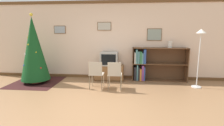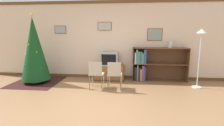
{
  "view_description": "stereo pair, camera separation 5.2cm",
  "coord_description": "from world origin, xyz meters",
  "px_view_note": "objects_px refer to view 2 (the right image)",
  "views": [
    {
      "loc": [
        0.79,
        -3.53,
        1.66
      ],
      "look_at": [
        0.31,
        1.42,
        0.76
      ],
      "focal_mm": 28.0,
      "sensor_mm": 36.0,
      "label": 1
    },
    {
      "loc": [
        0.84,
        -3.53,
        1.66
      ],
      "look_at": [
        0.31,
        1.42,
        0.76
      ],
      "focal_mm": 28.0,
      "sensor_mm": 36.0,
      "label": 2
    }
  ],
  "objects_px": {
    "vase": "(171,44)",
    "tv_console": "(110,72)",
    "bookshelf": "(150,65)",
    "christmas_tree": "(34,49)",
    "standing_lamp": "(201,43)",
    "folding_chair_left": "(96,73)",
    "folding_chair_right": "(115,74)",
    "television": "(110,59)"
  },
  "relations": [
    {
      "from": "christmas_tree",
      "to": "tv_console",
      "type": "xyz_separation_m",
      "value": [
        2.37,
        0.55,
        -0.85
      ]
    },
    {
      "from": "tv_console",
      "to": "folding_chair_right",
      "type": "distance_m",
      "value": 1.07
    },
    {
      "from": "christmas_tree",
      "to": "folding_chair_left",
      "type": "xyz_separation_m",
      "value": [
        2.1,
        -0.47,
        -0.64
      ]
    },
    {
      "from": "tv_console",
      "to": "folding_chair_left",
      "type": "bearing_deg",
      "value": -104.84
    },
    {
      "from": "bookshelf",
      "to": "standing_lamp",
      "type": "relative_size",
      "value": 1.05
    },
    {
      "from": "standing_lamp",
      "to": "television",
      "type": "bearing_deg",
      "value": 168.28
    },
    {
      "from": "tv_console",
      "to": "television",
      "type": "xyz_separation_m",
      "value": [
        0.0,
        -0.0,
        0.48
      ]
    },
    {
      "from": "tv_console",
      "to": "television",
      "type": "bearing_deg",
      "value": -90.0
    },
    {
      "from": "bookshelf",
      "to": "vase",
      "type": "relative_size",
      "value": 8.26
    },
    {
      "from": "christmas_tree",
      "to": "standing_lamp",
      "type": "relative_size",
      "value": 1.28
    },
    {
      "from": "television",
      "to": "tv_console",
      "type": "bearing_deg",
      "value": 90.0
    },
    {
      "from": "christmas_tree",
      "to": "standing_lamp",
      "type": "height_order",
      "value": "christmas_tree"
    },
    {
      "from": "folding_chair_right",
      "to": "standing_lamp",
      "type": "bearing_deg",
      "value": 10.44
    },
    {
      "from": "television",
      "to": "bookshelf",
      "type": "height_order",
      "value": "bookshelf"
    },
    {
      "from": "tv_console",
      "to": "standing_lamp",
      "type": "height_order",
      "value": "standing_lamp"
    },
    {
      "from": "christmas_tree",
      "to": "vase",
      "type": "height_order",
      "value": "christmas_tree"
    },
    {
      "from": "bookshelf",
      "to": "standing_lamp",
      "type": "bearing_deg",
      "value": -25.38
    },
    {
      "from": "television",
      "to": "folding_chair_right",
      "type": "distance_m",
      "value": 1.08
    },
    {
      "from": "bookshelf",
      "to": "tv_console",
      "type": "bearing_deg",
      "value": -177.0
    },
    {
      "from": "folding_chair_left",
      "to": "folding_chair_right",
      "type": "distance_m",
      "value": 0.54
    },
    {
      "from": "tv_console",
      "to": "christmas_tree",
      "type": "bearing_deg",
      "value": -167.04
    },
    {
      "from": "folding_chair_left",
      "to": "vase",
      "type": "xyz_separation_m",
      "value": [
        2.29,
        1.13,
        0.77
      ]
    },
    {
      "from": "vase",
      "to": "tv_console",
      "type": "bearing_deg",
      "value": -176.85
    },
    {
      "from": "folding_chair_right",
      "to": "bookshelf",
      "type": "height_order",
      "value": "bookshelf"
    },
    {
      "from": "tv_console",
      "to": "standing_lamp",
      "type": "relative_size",
      "value": 0.57
    },
    {
      "from": "christmas_tree",
      "to": "tv_console",
      "type": "relative_size",
      "value": 2.25
    },
    {
      "from": "folding_chair_left",
      "to": "standing_lamp",
      "type": "relative_size",
      "value": 0.47
    },
    {
      "from": "tv_console",
      "to": "folding_chair_right",
      "type": "bearing_deg",
      "value": -75.16
    },
    {
      "from": "television",
      "to": "standing_lamp",
      "type": "xyz_separation_m",
      "value": [
        2.71,
        -0.56,
        0.58
      ]
    },
    {
      "from": "folding_chair_left",
      "to": "vase",
      "type": "relative_size",
      "value": 3.74
    },
    {
      "from": "christmas_tree",
      "to": "vase",
      "type": "bearing_deg",
      "value": 8.51
    },
    {
      "from": "christmas_tree",
      "to": "folding_chair_right",
      "type": "distance_m",
      "value": 2.75
    },
    {
      "from": "standing_lamp",
      "to": "bookshelf",
      "type": "bearing_deg",
      "value": 154.62
    },
    {
      "from": "television",
      "to": "vase",
      "type": "xyz_separation_m",
      "value": [
        2.02,
        0.11,
        0.49
      ]
    },
    {
      "from": "television",
      "to": "folding_chair_left",
      "type": "bearing_deg",
      "value": -104.87
    },
    {
      "from": "tv_console",
      "to": "bookshelf",
      "type": "xyz_separation_m",
      "value": [
        1.37,
        0.07,
        0.29
      ]
    },
    {
      "from": "folding_chair_right",
      "to": "standing_lamp",
      "type": "relative_size",
      "value": 0.47
    },
    {
      "from": "tv_console",
      "to": "standing_lamp",
      "type": "bearing_deg",
      "value": -11.77
    },
    {
      "from": "christmas_tree",
      "to": "bookshelf",
      "type": "height_order",
      "value": "christmas_tree"
    },
    {
      "from": "bookshelf",
      "to": "folding_chair_right",
      "type": "bearing_deg",
      "value": -135.33
    },
    {
      "from": "christmas_tree",
      "to": "bookshelf",
      "type": "xyz_separation_m",
      "value": [
        3.74,
        0.62,
        -0.56
      ]
    },
    {
      "from": "folding_chair_left",
      "to": "bookshelf",
      "type": "bearing_deg",
      "value": 33.58
    }
  ]
}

